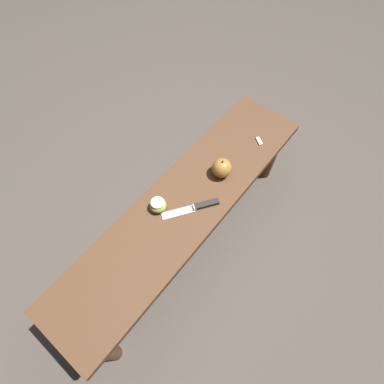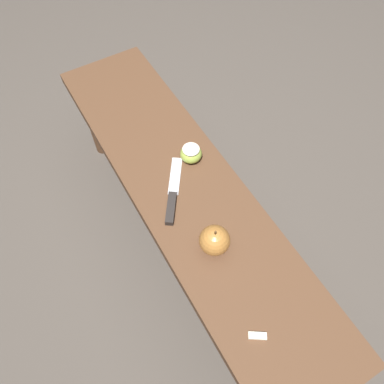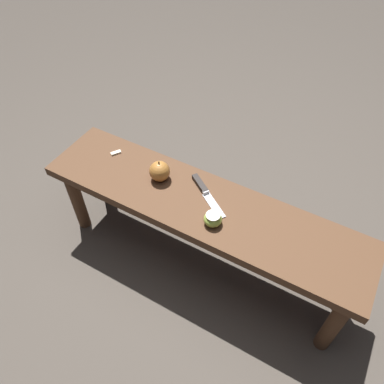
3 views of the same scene
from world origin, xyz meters
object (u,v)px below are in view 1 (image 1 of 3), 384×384
object	(u,v)px
knife	(199,206)
apple_whole	(222,168)
wooden_bench	(185,210)
apple_cut	(158,205)

from	to	relation	value
knife	apple_whole	bearing A→B (deg)	-136.93
wooden_bench	knife	world-z (taller)	knife
wooden_bench	knife	xyz separation A→B (m)	(0.02, -0.06, 0.08)
knife	apple_whole	world-z (taller)	apple_whole
knife	apple_cut	size ratio (longest dim) A/B	3.09
wooden_bench	apple_whole	world-z (taller)	apple_whole
knife	apple_cut	xyz separation A→B (m)	(-0.11, 0.13, 0.02)
apple_whole	apple_cut	bearing A→B (deg)	161.54
knife	apple_cut	distance (m)	0.17
wooden_bench	knife	bearing A→B (deg)	-69.66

